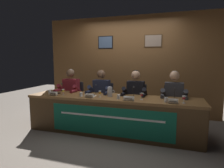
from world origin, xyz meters
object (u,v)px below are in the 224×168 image
(microphone_center_right, at_px, (133,94))
(nameplate_center_right, at_px, (129,99))
(panelist_far_right, at_px, (174,97))
(panelist_center_right, at_px, (135,95))
(juice_glass_center_right, at_px, (142,95))
(juice_glass_far_right, at_px, (184,98))
(chair_center_right, at_px, (136,105))
(document_stack_center_left, at_px, (90,96))
(panelist_center_left, at_px, (100,93))
(microphone_center_left, at_px, (94,92))
(water_cup_center_right, at_px, (118,97))
(juice_glass_far_left, at_px, (63,91))
(water_pitcher_central, at_px, (110,92))
(juice_glass_center_left, at_px, (100,93))
(chair_far_right, at_px, (173,108))
(water_cup_far_right, at_px, (166,100))
(microphone_far_right, at_px, (174,96))
(microphone_far_left, at_px, (60,90))
(chair_far_left, at_px, (74,101))
(water_cup_center_left, at_px, (81,95))
(panelist_far_left, at_px, (69,91))
(water_cup_far_left, at_px, (50,92))
(nameplate_far_right, at_px, (173,101))
(nameplate_center_left, at_px, (89,96))
(chair_center_left, at_px, (103,103))
(conference_table, at_px, (110,109))

(microphone_center_right, bearing_deg, nameplate_center_right, -95.71)
(panelist_far_right, bearing_deg, panelist_center_right, 180.00)
(panelist_center_right, height_order, nameplate_center_right, panelist_center_right)
(juice_glass_center_right, height_order, juice_glass_far_right, same)
(chair_center_right, distance_m, document_stack_center_left, 1.09)
(panelist_center_left, relative_size, microphone_center_left, 5.75)
(water_cup_center_right, height_order, panelist_far_right, panelist_far_right)
(juice_glass_far_left, xyz_separation_m, document_stack_center_left, (0.59, 0.04, -0.08))
(panelist_far_right, height_order, water_pitcher_central, panelist_far_right)
(microphone_center_left, bearing_deg, juice_glass_center_left, -34.73)
(water_cup_center_right, height_order, chair_far_right, chair_far_right)
(water_cup_far_right, relative_size, microphone_far_right, 0.39)
(microphone_far_left, xyz_separation_m, document_stack_center_left, (0.76, -0.10, -0.07))
(chair_far_left, relative_size, juice_glass_center_right, 7.39)
(water_cup_center_left, bearing_deg, juice_glass_far_right, 0.35)
(water_cup_center_left, xyz_separation_m, juice_glass_far_right, (1.90, 0.01, 0.05))
(microphone_center_left, xyz_separation_m, water_cup_center_right, (0.57, -0.19, -0.04))
(water_cup_center_right, bearing_deg, juice_glass_far_right, 0.70)
(panelist_far_left, xyz_separation_m, microphone_center_right, (1.60, -0.41, 0.08))
(nameplate_center_right, bearing_deg, juice_glass_center_left, 164.52)
(water_cup_far_left, relative_size, microphone_far_right, 0.39)
(juice_glass_far_right, bearing_deg, water_pitcher_central, 172.55)
(nameplate_far_right, xyz_separation_m, document_stack_center_left, (-1.57, 0.18, -0.03))
(nameplate_center_left, relative_size, nameplate_center_right, 0.87)
(chair_center_left, height_order, chair_far_right, same)
(nameplate_center_right, relative_size, water_cup_center_right, 2.27)
(chair_far_left, relative_size, water_cup_far_right, 10.78)
(microphone_center_left, bearing_deg, juice_glass_center_right, -6.73)
(panelist_center_left, bearing_deg, juice_glass_far_left, -140.83)
(conference_table, relative_size, water_cup_far_right, 40.25)
(chair_far_right, distance_m, microphone_far_right, 0.67)
(chair_far_right, xyz_separation_m, water_cup_far_right, (-0.13, -0.76, 0.32))
(panelist_far_left, relative_size, microphone_center_right, 5.75)
(juice_glass_center_right, bearing_deg, nameplate_center_left, -171.90)
(nameplate_center_right, xyz_separation_m, document_stack_center_left, (-0.83, 0.19, -0.03))
(juice_glass_far_right, xyz_separation_m, document_stack_center_left, (-1.75, 0.08, -0.08))
(chair_center_right, distance_m, panelist_far_right, 0.85)
(chair_far_right, bearing_deg, microphone_far_right, -89.44)
(panelist_far_right, relative_size, microphone_far_right, 5.75)
(chair_center_left, bearing_deg, conference_table, -60.00)
(conference_table, height_order, juice_glass_far_left, juice_glass_far_left)
(panelist_far_left, height_order, water_cup_far_right, panelist_far_left)
(panelist_far_left, height_order, nameplate_far_right, panelist_far_left)
(panelist_center_left, distance_m, chair_center_right, 0.85)
(microphone_far_right, bearing_deg, microphone_center_right, -176.78)
(panelist_far_left, distance_m, water_cup_far_left, 0.54)
(water_cup_center_left, bearing_deg, panelist_far_right, 17.88)
(panelist_center_right, xyz_separation_m, panelist_far_right, (0.78, 0.00, 0.00))
(nameplate_center_right, relative_size, nameplate_far_right, 1.16)
(juice_glass_center_right, height_order, water_cup_center_right, juice_glass_center_right)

